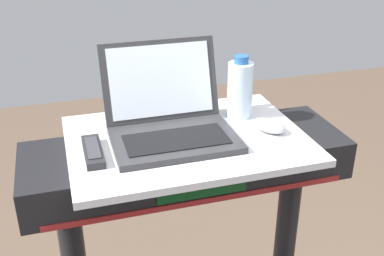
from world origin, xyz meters
TOP-DOWN VIEW (x-y plane):
  - desk_board at (0.00, 0.70)m, footprint 0.65×0.46m
  - laptop at (-0.04, 0.72)m, footprint 0.33×0.30m
  - computer_mouse at (0.23, 0.67)m, footprint 0.10×0.12m
  - water_bottle at (0.19, 0.79)m, footprint 0.07×0.07m
  - tv_remote at (-0.26, 0.67)m, footprint 0.05×0.16m

SIDE VIEW (x-z plane):
  - desk_board at x=0.00m, z-range 1.16..1.18m
  - tv_remote at x=-0.26m, z-range 1.18..1.20m
  - computer_mouse at x=0.23m, z-range 1.18..1.21m
  - laptop at x=-0.04m, z-range 1.11..1.34m
  - water_bottle at x=0.19m, z-range 1.17..1.36m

